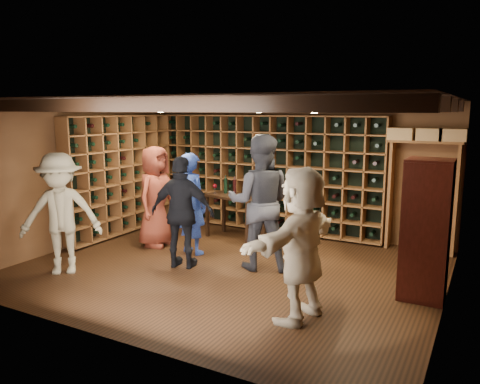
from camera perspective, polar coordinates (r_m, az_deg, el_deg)
The scene contains 13 objects.
ground at distance 7.16m, azimuth -1.41°, elevation -9.30°, with size 6.00×6.00×0.00m, color #321B0D.
room_shell at distance 6.80m, azimuth -1.28°, elevation 10.45°, with size 6.00×6.00×6.00m.
wine_rack_back at distance 9.15m, azimuth 2.96°, elevation 2.35°, with size 4.65×0.30×2.20m.
wine_rack_left at distance 9.19m, azimuth -14.32°, elevation 2.09°, with size 0.30×2.65×2.20m.
crate_shelf at distance 8.27m, azimuth 21.67°, elevation 3.76°, with size 1.20×0.32×2.07m.
display_cabinet at distance 6.28m, azimuth 21.65°, elevation -4.64°, with size 0.55×0.50×1.75m.
man_blue_shirt at distance 7.75m, azimuth -5.91°, elevation -1.41°, with size 0.61×0.40×1.68m, color navy.
man_grey_suit at distance 6.95m, azimuth 2.44°, elevation -1.28°, with size 0.98×0.76×2.02m, color black.
guest_red_floral at distance 8.27m, azimuth -10.23°, elevation -0.54°, with size 0.86×0.56×1.75m, color maroon.
guest_woman_black at distance 7.05m, azimuth -7.03°, elevation -2.52°, with size 0.99×0.41×1.69m, color black.
guest_khaki at distance 7.23m, azimuth -21.03°, elevation -2.50°, with size 1.14×0.66×1.77m, color #85795C.
guest_beige at distance 5.31m, azimuth 7.46°, elevation -6.33°, with size 1.64×0.52×1.77m, color tan.
tasting_table at distance 8.59m, azimuth -0.66°, elevation -0.98°, with size 1.18×0.77×1.10m.
Camera 1 is at (3.36, -5.86, 2.37)m, focal length 35.00 mm.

